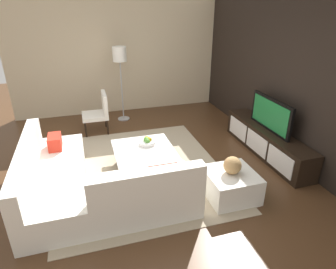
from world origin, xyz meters
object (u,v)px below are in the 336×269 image
(television, at_px, (271,114))
(ottoman, at_px, (230,185))
(media_console, at_px, (266,142))
(sectional_couch, at_px, (86,184))
(accent_chair_near, at_px, (99,111))
(decorative_ball, at_px, (232,165))
(coffee_table, at_px, (145,159))
(floor_lamp, at_px, (120,59))
(fruit_bowl, at_px, (147,141))

(television, height_order, ottoman, television)
(media_console, distance_m, sectional_couch, 3.31)
(accent_chair_near, height_order, decorative_ball, accent_chair_near)
(sectional_couch, distance_m, ottoman, 2.07)
(coffee_table, xyz_separation_m, accent_chair_near, (-1.83, -0.58, 0.29))
(accent_chair_near, bearing_deg, floor_lamp, 135.24)
(television, bearing_deg, ottoman, -51.75)
(media_console, xyz_separation_m, coffee_table, (-0.10, -2.30, -0.05))
(decorative_ball, bearing_deg, ottoman, 0.00)
(coffee_table, distance_m, accent_chair_near, 1.94)
(sectional_couch, xyz_separation_m, decorative_ball, (0.50, 2.01, 0.24))
(fruit_bowl, bearing_deg, sectional_couch, -54.26)
(coffee_table, height_order, floor_lamp, floor_lamp)
(coffee_table, relative_size, floor_lamp, 0.62)
(television, relative_size, ottoman, 1.61)
(sectional_couch, distance_m, coffee_table, 1.15)
(media_console, xyz_separation_m, fruit_bowl, (-0.28, -2.20, 0.18))
(television, bearing_deg, accent_chair_near, -123.93)
(television, bearing_deg, floor_lamp, -137.73)
(television, distance_m, sectional_couch, 3.35)
(sectional_couch, distance_m, floor_lamp, 3.37)
(coffee_table, height_order, accent_chair_near, accent_chair_near)
(accent_chair_near, distance_m, decorative_ball, 3.34)
(floor_lamp, distance_m, ottoman, 3.86)
(decorative_ball, bearing_deg, sectional_couch, -103.97)
(floor_lamp, bearing_deg, media_console, 42.26)
(floor_lamp, bearing_deg, decorative_ball, 16.24)
(sectional_couch, height_order, fruit_bowl, sectional_couch)
(media_console, distance_m, accent_chair_near, 3.47)
(fruit_bowl, bearing_deg, floor_lamp, -177.80)
(sectional_couch, bearing_deg, accent_chair_near, 170.64)
(ottoman, bearing_deg, fruit_bowl, -143.70)
(television, distance_m, floor_lamp, 3.46)
(sectional_couch, relative_size, accent_chair_near, 2.65)
(television, relative_size, coffee_table, 1.05)
(television, relative_size, fruit_bowl, 4.01)
(sectional_couch, bearing_deg, fruit_bowl, 125.74)
(accent_chair_near, bearing_deg, fruit_bowl, 22.87)
(media_console, bearing_deg, fruit_bowl, -97.23)
(sectional_couch, relative_size, coffee_table, 2.16)
(fruit_bowl, bearing_deg, decorative_ball, 36.30)
(coffee_table, distance_m, fruit_bowl, 0.31)
(television, xyz_separation_m, decorative_ball, (1.00, -1.26, -0.26))
(ottoman, bearing_deg, television, 128.25)
(accent_chair_near, relative_size, floor_lamp, 0.51)
(floor_lamp, height_order, ottoman, floor_lamp)
(coffee_table, xyz_separation_m, ottoman, (1.10, 1.03, -0.00))
(media_console, height_order, television, television)
(floor_lamp, distance_m, decorative_ball, 3.77)
(accent_chair_near, bearing_deg, ottoman, 29.48)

